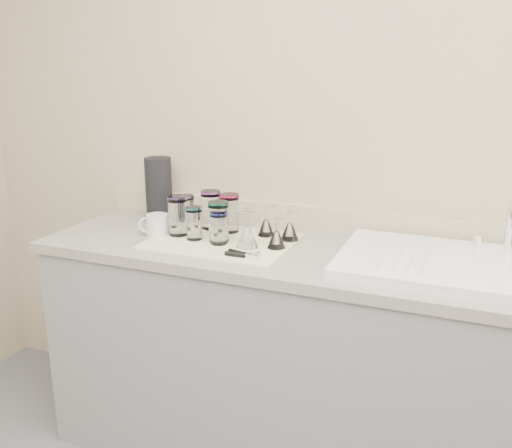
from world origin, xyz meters
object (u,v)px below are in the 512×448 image
at_px(tumbler_blue, 194,223).
at_px(tumbler_extra, 219,228).
at_px(goblet_back_left, 266,225).
at_px(tumbler_purple, 229,213).
at_px(goblet_back_right, 290,229).
at_px(tumbler_teal, 187,210).
at_px(tumbler_lavender, 219,222).
at_px(can_opener, 243,255).
at_px(tumbler_magenta, 178,215).
at_px(tumbler_cyan, 211,209).
at_px(paper_towel_roll, 159,189).
at_px(goblet_front_right, 276,237).
at_px(sink_unit, 462,266).
at_px(white_mug, 157,225).
at_px(goblet_front_left, 247,234).

relative_size(tumbler_blue, tumbler_extra, 1.03).
xyz_separation_m(tumbler_extra, goblet_back_left, (0.13, 0.17, -0.02)).
relative_size(tumbler_purple, goblet_back_right, 1.23).
xyz_separation_m(tumbler_teal, goblet_back_right, (0.47, -0.03, -0.02)).
xyz_separation_m(tumbler_lavender, can_opener, (0.16, -0.13, -0.07)).
height_order(tumbler_magenta, goblet_back_right, tumbler_magenta).
height_order(tumbler_teal, tumbler_cyan, tumbler_cyan).
xyz_separation_m(tumbler_purple, tumbler_lavender, (0.02, -0.14, 0.00)).
bearing_deg(tumbler_magenta, tumbler_cyan, 58.67).
bearing_deg(tumbler_blue, can_opener, -24.85).
bearing_deg(paper_towel_roll, goblet_front_right, -18.70).
xyz_separation_m(tumbler_magenta, goblet_back_right, (0.44, 0.11, -0.04)).
distance_m(tumbler_teal, tumbler_blue, 0.20).
xyz_separation_m(tumbler_teal, tumbler_purple, (0.21, -0.02, 0.01)).
height_order(tumbler_purple, tumbler_extra, tumbler_purple).
xyz_separation_m(tumbler_cyan, goblet_back_right, (0.35, -0.03, -0.04)).
bearing_deg(goblet_back_left, goblet_front_right, -54.81).
bearing_deg(tumbler_extra, goblet_back_left, 53.65).
distance_m(tumbler_teal, tumbler_magenta, 0.14).
height_order(tumbler_cyan, goblet_back_left, tumbler_cyan).
distance_m(tumbler_extra, goblet_back_left, 0.21).
height_order(sink_unit, tumbler_cyan, sink_unit).
bearing_deg(tumbler_magenta, white_mug, -161.46).
xyz_separation_m(tumbler_blue, can_opener, (0.26, -0.12, -0.06)).
xyz_separation_m(goblet_front_left, goblet_front_right, (0.10, 0.03, -0.01)).
xyz_separation_m(sink_unit, tumbler_blue, (-0.99, -0.05, 0.05)).
distance_m(tumbler_cyan, goblet_front_left, 0.29).
bearing_deg(goblet_front_left, white_mug, 178.48).
bearing_deg(tumbler_lavender, goblet_front_left, -9.18).
height_order(sink_unit, tumbler_magenta, sink_unit).
height_order(sink_unit, goblet_back_left, sink_unit).
bearing_deg(white_mug, goblet_back_left, 20.66).
distance_m(tumbler_magenta, goblet_front_left, 0.32).
xyz_separation_m(sink_unit, goblet_front_left, (-0.76, -0.06, 0.04)).
xyz_separation_m(sink_unit, tumbler_purple, (-0.91, 0.10, 0.07)).
distance_m(tumbler_blue, tumbler_lavender, 0.10).
bearing_deg(tumbler_cyan, goblet_front_right, -21.99).
height_order(goblet_front_left, can_opener, goblet_front_left).
height_order(tumbler_purple, goblet_back_right, tumbler_purple).
relative_size(tumbler_cyan, can_opener, 1.19).
bearing_deg(can_opener, goblet_front_right, 62.97).
xyz_separation_m(tumbler_extra, goblet_front_left, (0.12, 0.01, -0.01)).
bearing_deg(tumbler_teal, paper_towel_roll, 157.46).
relative_size(sink_unit, tumbler_magenta, 5.13).
xyz_separation_m(tumbler_purple, can_opener, (0.18, -0.27, -0.07)).
relative_size(tumbler_cyan, white_mug, 1.21).
height_order(tumbler_purple, tumbler_lavender, tumbler_lavender).
bearing_deg(goblet_front_left, tumbler_teal, 153.66).
height_order(tumbler_teal, paper_towel_roll, paper_towel_roll).
xyz_separation_m(tumbler_teal, paper_towel_roll, (-0.18, 0.07, 0.06)).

